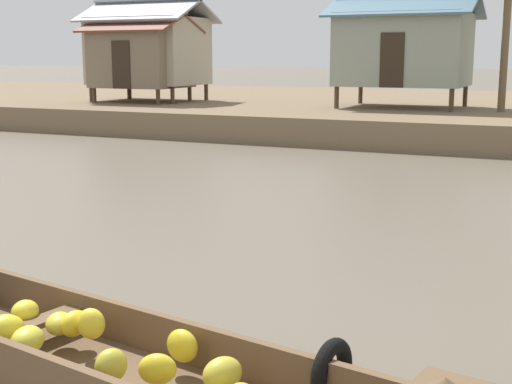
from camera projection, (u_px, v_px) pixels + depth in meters
The scene contains 6 objects.
ground_plane at pixel (331, 237), 10.59m from camera, with size 300.00×300.00×0.00m, color #665B4C.
riverbank_strip at pixel (491, 113), 28.17m from camera, with size 160.00×20.00×0.85m, color #756047.
banana_boat at pixel (111, 358), 5.68m from camera, with size 6.15×2.11×0.86m.
stilt_house_left at pixel (148, 50), 28.69m from camera, with size 4.89×3.58×4.04m.
stilt_house_mid_left at pixel (142, 57), 28.08m from camera, with size 4.04×3.28×3.47m.
stilt_house_mid_right at pixel (404, 48), 24.98m from camera, with size 5.02×3.85×3.95m.
Camera 1 is at (3.25, 0.19, 2.66)m, focal length 49.94 mm.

